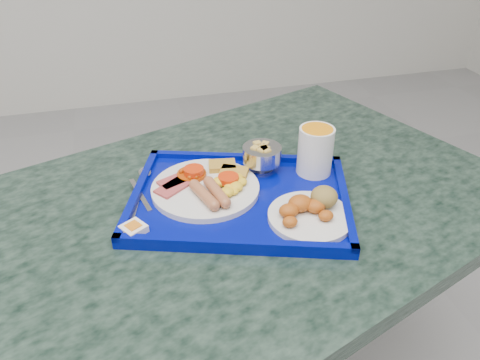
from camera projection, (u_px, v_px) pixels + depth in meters
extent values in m
cylinder|color=slate|center=(238.00, 319.00, 1.16)|extent=(0.10, 0.10, 0.65)
cube|color=black|center=(237.00, 207.00, 0.97)|extent=(1.33, 1.10, 0.04)
cube|color=#020B84|center=(240.00, 200.00, 0.95)|extent=(0.51, 0.44, 0.01)
cube|color=#020B84|center=(244.00, 157.00, 1.07)|extent=(0.41, 0.16, 0.01)
cube|color=#020B84|center=(234.00, 243.00, 0.81)|extent=(0.41, 0.16, 0.01)
cube|color=#020B84|center=(344.00, 198.00, 0.93)|extent=(0.12, 0.30, 0.01)
cube|color=#020B84|center=(138.00, 190.00, 0.95)|extent=(0.12, 0.30, 0.01)
cylinder|color=silver|center=(205.00, 189.00, 0.96)|extent=(0.22, 0.22, 0.01)
cube|color=#B4484A|center=(177.00, 180.00, 0.97)|extent=(0.08, 0.07, 0.01)
cube|color=#B4484A|center=(173.00, 187.00, 0.95)|extent=(0.08, 0.08, 0.01)
cylinder|color=#B64107|center=(192.00, 174.00, 0.99)|extent=(0.06, 0.06, 0.01)
sphere|color=#B64107|center=(190.00, 177.00, 0.96)|extent=(0.01, 0.01, 0.01)
sphere|color=#B64107|center=(194.00, 175.00, 0.97)|extent=(0.01, 0.01, 0.01)
sphere|color=#B64107|center=(198.00, 176.00, 0.97)|extent=(0.01, 0.01, 0.01)
sphere|color=#B64107|center=(195.00, 169.00, 0.99)|extent=(0.01, 0.01, 0.01)
sphere|color=#B64107|center=(188.00, 171.00, 0.99)|extent=(0.01, 0.01, 0.01)
sphere|color=#B64107|center=(196.00, 176.00, 0.97)|extent=(0.01, 0.01, 0.01)
sphere|color=#B64107|center=(191.00, 176.00, 0.97)|extent=(0.01, 0.01, 0.01)
sphere|color=#B64107|center=(196.00, 177.00, 0.96)|extent=(0.01, 0.01, 0.01)
sphere|color=#B64107|center=(181.00, 171.00, 0.98)|extent=(0.01, 0.01, 0.01)
sphere|color=#B64107|center=(200.00, 168.00, 0.99)|extent=(0.01, 0.01, 0.01)
sphere|color=#B64107|center=(190.00, 167.00, 1.00)|extent=(0.01, 0.01, 0.01)
cube|color=#BC8B2F|center=(222.00, 166.00, 1.01)|extent=(0.06, 0.05, 0.01)
cube|color=#BC8B2F|center=(234.00, 172.00, 0.99)|extent=(0.07, 0.06, 0.01)
cylinder|color=brown|center=(204.00, 195.00, 0.91)|extent=(0.04, 0.09, 0.02)
cylinder|color=brown|center=(217.00, 192.00, 0.92)|extent=(0.04, 0.09, 0.02)
ellipsoid|color=gold|center=(227.00, 192.00, 0.92)|extent=(0.03, 0.03, 0.02)
ellipsoid|color=gold|center=(236.00, 182.00, 0.96)|extent=(0.02, 0.02, 0.01)
ellipsoid|color=gold|center=(237.00, 178.00, 0.97)|extent=(0.03, 0.03, 0.02)
ellipsoid|color=gold|center=(242.00, 182.00, 0.95)|extent=(0.02, 0.02, 0.01)
ellipsoid|color=gold|center=(236.00, 186.00, 0.94)|extent=(0.03, 0.03, 0.02)
ellipsoid|color=gold|center=(239.00, 183.00, 0.95)|extent=(0.02, 0.02, 0.01)
ellipsoid|color=gold|center=(227.00, 192.00, 0.92)|extent=(0.03, 0.03, 0.02)
ellipsoid|color=gold|center=(229.00, 187.00, 0.94)|extent=(0.02, 0.02, 0.01)
ellipsoid|color=gold|center=(234.00, 191.00, 0.93)|extent=(0.02, 0.02, 0.01)
ellipsoid|color=gold|center=(219.00, 182.00, 0.95)|extent=(0.03, 0.03, 0.02)
cylinder|color=#B41F04|center=(194.00, 171.00, 0.98)|extent=(0.04, 0.04, 0.01)
cylinder|color=#B41F04|center=(228.00, 179.00, 0.95)|extent=(0.04, 0.04, 0.01)
cylinder|color=silver|center=(310.00, 217.00, 0.88)|extent=(0.16, 0.16, 0.01)
ellipsoid|color=#B35215|center=(326.00, 216.00, 0.86)|extent=(0.03, 0.02, 0.02)
ellipsoid|color=#B35215|center=(316.00, 206.00, 0.88)|extent=(0.04, 0.03, 0.03)
ellipsoid|color=#B35215|center=(300.00, 203.00, 0.88)|extent=(0.05, 0.04, 0.03)
ellipsoid|color=#B35215|center=(289.00, 211.00, 0.86)|extent=(0.04, 0.03, 0.03)
ellipsoid|color=#B35215|center=(290.00, 222.00, 0.84)|extent=(0.03, 0.02, 0.02)
ellipsoid|color=olive|center=(324.00, 197.00, 0.89)|extent=(0.05, 0.05, 0.04)
cylinder|color=#BAB9BC|center=(262.00, 169.00, 1.03)|extent=(0.05, 0.05, 0.01)
cylinder|color=#BAB9BC|center=(262.00, 164.00, 1.02)|extent=(0.02, 0.02, 0.02)
cylinder|color=#BAB9BC|center=(262.00, 154.00, 1.01)|extent=(0.08, 0.08, 0.03)
cube|color=#D6B051|center=(263.00, 150.00, 1.00)|extent=(0.02, 0.02, 0.01)
cube|color=#D6B051|center=(255.00, 149.00, 1.00)|extent=(0.02, 0.02, 0.01)
cube|color=#D6B051|center=(263.00, 148.00, 1.00)|extent=(0.02, 0.02, 0.01)
cube|color=#D6B051|center=(265.00, 145.00, 1.02)|extent=(0.02, 0.02, 0.01)
cube|color=#D6B051|center=(266.00, 152.00, 0.99)|extent=(0.02, 0.02, 0.01)
cube|color=#D6B051|center=(266.00, 150.00, 1.00)|extent=(0.02, 0.02, 0.01)
cube|color=#D6B051|center=(257.00, 145.00, 1.02)|extent=(0.02, 0.02, 0.01)
cube|color=#D6B051|center=(262.00, 151.00, 0.99)|extent=(0.02, 0.02, 0.01)
cylinder|color=white|center=(315.00, 151.00, 1.00)|extent=(0.07, 0.07, 0.10)
cylinder|color=orange|center=(317.00, 131.00, 0.97)|extent=(0.07, 0.07, 0.01)
cube|color=#BAB9BC|center=(140.00, 195.00, 0.95)|extent=(0.04, 0.13, 0.00)
ellipsoid|color=#BAB9BC|center=(145.00, 172.00, 1.01)|extent=(0.04, 0.05, 0.01)
cube|color=#BAB9BC|center=(139.00, 194.00, 0.95)|extent=(0.05, 0.16, 0.00)
cube|color=white|center=(134.00, 229.00, 0.85)|extent=(0.05, 0.05, 0.01)
cube|color=orange|center=(133.00, 225.00, 0.84)|extent=(0.03, 0.03, 0.00)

